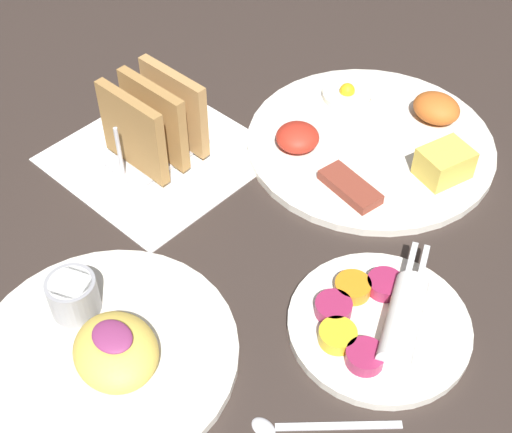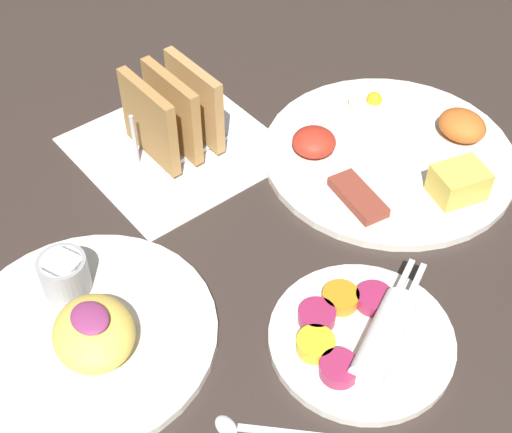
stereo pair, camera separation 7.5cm
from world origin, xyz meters
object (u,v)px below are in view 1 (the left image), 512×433
at_px(plate_breakfast, 377,142).
at_px(plate_foreground, 104,346).
at_px(plate_condiments, 378,323).
at_px(toast_rack, 155,123).

bearing_deg(plate_breakfast, plate_foreground, -91.31).
xyz_separation_m(plate_breakfast, plate_foreground, (-0.01, -0.41, 0.00)).
bearing_deg(plate_condiments, plate_foreground, -131.00).
height_order(plate_breakfast, plate_condiments, plate_breakfast).
bearing_deg(plate_foreground, toast_rack, 128.15).
bearing_deg(plate_breakfast, plate_condiments, -53.65).
xyz_separation_m(plate_breakfast, plate_condiments, (0.16, -0.22, 0.00)).
bearing_deg(plate_foreground, plate_breakfast, 88.69).
bearing_deg(plate_foreground, plate_condiments, 49.00).
distance_m(plate_breakfast, plate_foreground, 0.41).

